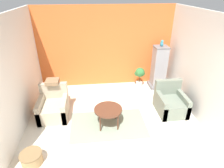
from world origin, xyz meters
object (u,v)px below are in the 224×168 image
Objects in this scene: coffee_table at (108,110)px; armchair_left at (54,107)px; parrot at (162,43)px; armchair_right at (170,103)px; potted_plant at (140,75)px; birdcage at (159,68)px; wicker_basket at (32,158)px.

coffee_table is 0.81× the size of armchair_left.
coffee_table is 3.22× the size of parrot.
armchair_right is at bearing -94.54° from parrot.
potted_plant is at bearing 26.73° from armchair_left.
armchair_left is at bearing -158.57° from parrot.
coffee_table is 0.97× the size of potted_plant.
birdcage is at bearing -90.00° from parrot.
potted_plant is at bearing 175.36° from parrot.
potted_plant is at bearing 45.13° from wicker_basket.
parrot is at bearing 21.43° from armchair_left.
potted_plant is (2.73, 1.38, 0.20)m from armchair_left.
potted_plant is at bearing 56.53° from coffee_table.
parrot is 0.50× the size of wicker_basket.
parrot reaches higher than wicker_basket.
potted_plant is (-0.64, 0.05, -0.24)m from birdcage.
coffee_table is 0.81× the size of armchair_right.
armchair_right is 1.99× the size of wicker_basket.
birdcage is at bearing 39.00° from wicker_basket.
potted_plant is at bearing 108.74° from armchair_right.
armchair_right is at bearing -2.89° from armchair_left.
parrot reaches higher than armchair_left.
birdcage is 6.74× the size of parrot.
birdcage reaches higher than coffee_table.
parrot is at bearing -4.64° from potted_plant.
wicker_basket is at bearing -157.81° from armchair_right.
birdcage reaches higher than wicker_basket.
armchair_right is 1.64m from potted_plant.
armchair_left is at bearing -153.27° from potted_plant.
birdcage is (0.12, 1.49, 0.44)m from armchair_right.
parrot is at bearing 85.46° from armchair_right.
armchair_left is 1.60m from wicker_basket.
armchair_left is (-1.44, 0.58, -0.19)m from coffee_table.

